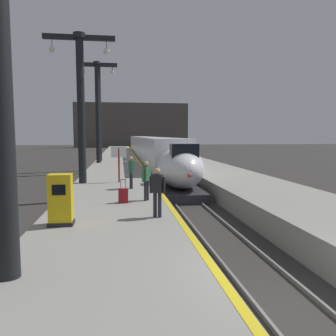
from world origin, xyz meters
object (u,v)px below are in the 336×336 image
departure_info_board (119,157)px  ticket_machine_yellow (61,202)px  highspeed_train_main (148,149)px  station_column_far (97,103)px  station_column_mid (81,93)px  passenger_far_waiting (131,170)px  passenger_mid_platform (157,189)px  passenger_near_edge (146,178)px  rolling_suitcase (123,196)px  station_column_distant (99,104)px

departure_info_board → ticket_machine_yellow: bearing=-100.6°
highspeed_train_main → station_column_far: bearing=-119.7°
station_column_mid → highspeed_train_main: bearing=76.7°
passenger_far_waiting → passenger_mid_platform: bearing=-83.8°
passenger_near_edge → rolling_suitcase: (-0.99, -0.39, -0.69)m
station_column_far → ticket_machine_yellow: (0.35, -24.00, -5.23)m
highspeed_train_main → passenger_near_edge: size_ratio=33.09×
passenger_mid_platform → ticket_machine_yellow: bearing=-169.6°
passenger_near_edge → ticket_machine_yellow: bearing=-129.4°
station_column_mid → rolling_suitcase: (2.30, -6.19, -4.87)m
passenger_near_edge → rolling_suitcase: passenger_near_edge is taller
passenger_near_edge → passenger_mid_platform: (0.14, -3.02, 0.00)m
station_column_mid → passenger_mid_platform: size_ratio=5.04×
highspeed_train_main → departure_info_board: size_ratio=26.38×
station_column_mid → departure_info_board: (2.11, 0.04, -3.67)m
station_column_far → passenger_far_waiting: (2.75, -17.07, -4.98)m
station_column_distant → ticket_machine_yellow: 27.12m
departure_info_board → rolling_suitcase: bearing=-88.3°
passenger_near_edge → departure_info_board: bearing=101.4°
passenger_mid_platform → station_column_far: bearing=98.3°
rolling_suitcase → station_column_far: bearing=96.3°
passenger_mid_platform → departure_info_board: departure_info_board is taller
passenger_far_waiting → rolling_suitcase: size_ratio=1.72×
station_column_far → station_column_distant: 2.58m
station_column_far → departure_info_board: 15.38m
passenger_near_edge → passenger_far_waiting: same height
station_column_mid → passenger_far_waiting: size_ratio=5.04×
station_column_distant → highspeed_train_main: bearing=52.8°
passenger_far_waiting → highspeed_train_main: bearing=83.4°
station_column_far → ticket_machine_yellow: station_column_far is taller
station_column_distant → passenger_mid_platform: 26.74m
passenger_mid_platform → departure_info_board: size_ratio=0.80×
station_column_mid → passenger_near_edge: (3.29, -5.80, -4.18)m
rolling_suitcase → departure_info_board: (-0.19, 6.24, 1.20)m
station_column_far → departure_info_board: bearing=-81.7°
station_column_mid → ticket_machine_yellow: bearing=-87.9°
station_column_far → highspeed_train_main: bearing=60.3°
station_column_distant → rolling_suitcase: size_ratio=10.61×
station_column_far → passenger_far_waiting: size_ratio=5.93×
highspeed_train_main → passenger_mid_platform: bearing=-94.2°
highspeed_train_main → departure_info_board: 25.21m
station_column_far → rolling_suitcase: station_column_far is taller
station_column_distant → passenger_near_edge: station_column_distant is taller
ticket_machine_yellow → passenger_far_waiting: bearing=70.9°
passenger_far_waiting → departure_info_board: bearing=104.2°
passenger_mid_platform → passenger_far_waiting: same height
highspeed_train_main → ticket_machine_yellow: highspeed_train_main is taller
passenger_near_edge → ticket_machine_yellow: passenger_near_edge is taller
station_column_mid → rolling_suitcase: 8.21m
ticket_machine_yellow → departure_info_board: departure_info_board is taller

